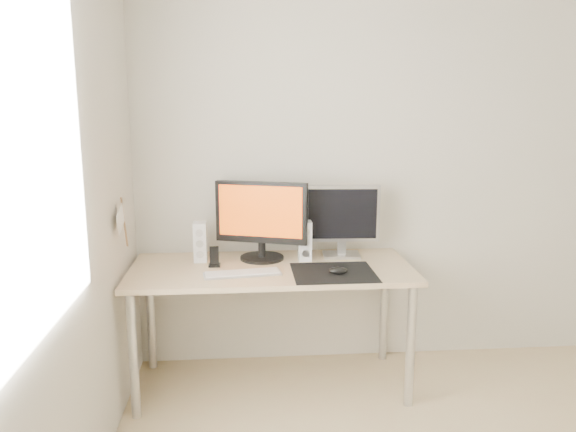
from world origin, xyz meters
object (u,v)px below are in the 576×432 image
desk (271,280)px  speaker_right (305,241)px  keyboard (242,273)px  mouse (338,271)px  phone_dock (214,260)px  speaker_left (200,242)px  second_monitor (342,217)px  main_monitor (261,218)px

desk → speaker_right: size_ratio=6.81×
keyboard → mouse: bearing=-4.1°
desk → phone_dock: size_ratio=13.65×
speaker_left → phone_dock: speaker_left is taller
desk → second_monitor: (0.44, 0.19, 0.32)m
second_monitor → phone_dock: 0.80m
second_monitor → phone_dock: (-0.76, -0.15, -0.21)m
speaker_left → keyboard: bearing=-49.1°
speaker_left → mouse: bearing=-22.7°
second_monitor → speaker_right: size_ratio=1.92×
mouse → keyboard: bearing=175.9°
mouse → desk: mouse is taller
desk → main_monitor: size_ratio=2.98×
main_monitor → keyboard: bearing=-111.4°
phone_dock → speaker_right: bearing=9.2°
mouse → speaker_left: 0.83m
main_monitor → speaker_left: main_monitor is taller
mouse → phone_dock: phone_dock is taller
desk → speaker_right: 0.31m
speaker_right → phone_dock: speaker_right is taller
mouse → main_monitor: 0.57m
speaker_right → keyboard: 0.46m
mouse → second_monitor: second_monitor is taller
desk → speaker_right: (0.21, 0.12, 0.20)m
main_monitor → speaker_right: main_monitor is taller
speaker_left → second_monitor: bearing=3.1°
main_monitor → second_monitor: main_monitor is taller
main_monitor → keyboard: 0.40m
speaker_left → speaker_right: same height
speaker_left → speaker_right: bearing=-2.3°
keyboard → phone_dock: phone_dock is taller
main_monitor → speaker_left: size_ratio=2.28×
second_monitor → desk: bearing=-156.8°
mouse → second_monitor: (0.08, 0.36, 0.22)m
speaker_right → second_monitor: bearing=16.8°
desk → second_monitor: bearing=23.2°
main_monitor → desk: bearing=-72.0°
second_monitor → speaker_right: bearing=-163.2°
desk → main_monitor: 0.37m
second_monitor → speaker_left: 0.86m
main_monitor → keyboard: main_monitor is taller
second_monitor → mouse: bearing=-102.8°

